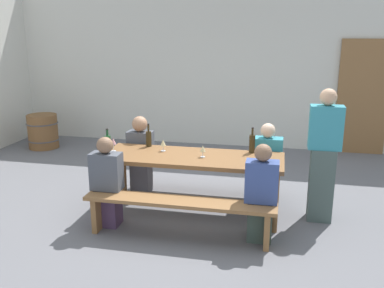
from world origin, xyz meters
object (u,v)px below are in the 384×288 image
(seated_guest_near_0, at_px, (107,184))
(wine_barrel, at_px, (43,131))
(wine_bottle_0, at_px, (108,145))
(standing_host, at_px, (323,158))
(wine_bottle_1, at_px, (252,143))
(wine_bottle_2, at_px, (149,138))
(wooden_door, at_px, (363,98))
(wine_glass_2, at_px, (163,143))
(seated_guest_far_1, at_px, (266,166))
(bench_near, at_px, (179,208))
(seated_guest_near_1, at_px, (261,196))
(wine_glass_0, at_px, (203,149))
(seated_guest_far_0, at_px, (141,156))
(wine_glass_1, at_px, (113,142))
(tasting_table, at_px, (192,162))
(bench_far, at_px, (202,169))

(seated_guest_near_0, relative_size, wine_barrel, 1.63)
(wine_bottle_0, relative_size, standing_host, 0.21)
(standing_host, bearing_deg, wine_bottle_1, -11.01)
(wine_bottle_2, distance_m, seated_guest_near_0, 0.95)
(wooden_door, bearing_deg, wine_glass_2, -132.44)
(seated_guest_far_1, bearing_deg, seated_guest_near_0, -58.73)
(wooden_door, bearing_deg, wine_bottle_2, -136.49)
(bench_near, xyz_separation_m, wine_glass_2, (-0.40, 0.82, 0.50))
(bench_near, relative_size, seated_guest_near_1, 1.95)
(wine_glass_0, bearing_deg, seated_guest_far_0, 150.18)
(seated_guest_near_0, distance_m, wine_barrel, 3.93)
(wine_glass_2, relative_size, wine_barrel, 0.23)
(wooden_door, bearing_deg, bench_near, -122.03)
(wine_bottle_0, distance_m, wine_glass_1, 0.15)
(wine_glass_0, xyz_separation_m, wine_glass_1, (-1.16, 0.02, 0.02))
(wine_glass_2, relative_size, standing_host, 0.09)
(seated_guest_far_1, bearing_deg, wine_glass_0, -52.86)
(seated_guest_far_1, bearing_deg, tasting_table, -58.63)
(wine_bottle_1, height_order, seated_guest_near_0, wine_bottle_1)
(seated_guest_far_0, bearing_deg, wine_barrel, -124.98)
(wine_barrel, bearing_deg, wine_bottle_0, -45.96)
(wooden_door, distance_m, seated_guest_near_0, 5.15)
(wine_glass_1, bearing_deg, wooden_door, 43.26)
(bench_far, relative_size, wine_glass_2, 14.17)
(wine_glass_2, bearing_deg, wine_bottle_1, 8.72)
(tasting_table, height_order, seated_guest_far_0, seated_guest_far_0)
(wooden_door, xyz_separation_m, wine_barrel, (-6.00, -0.90, -0.72))
(wooden_door, bearing_deg, seated_guest_far_1, -120.25)
(wine_bottle_0, xyz_separation_m, wine_glass_1, (0.01, 0.15, -0.00))
(tasting_table, relative_size, seated_guest_near_1, 2.04)
(wine_glass_0, height_order, seated_guest_far_1, seated_guest_far_1)
(wooden_door, height_order, seated_guest_near_0, wooden_door)
(wine_glass_0, xyz_separation_m, seated_guest_near_1, (0.74, -0.52, -0.33))
(bench_far, bearing_deg, wine_barrel, 154.05)
(bench_far, xyz_separation_m, wine_bottle_1, (0.71, -0.39, 0.51))
(tasting_table, distance_m, seated_guest_far_0, 1.02)
(bench_far, relative_size, seated_guest_far_1, 1.96)
(seated_guest_near_0, bearing_deg, seated_guest_far_1, -58.73)
(wine_bottle_2, relative_size, standing_host, 0.19)
(wine_bottle_2, height_order, standing_host, standing_host)
(wine_bottle_0, distance_m, wine_barrel, 3.60)
(wine_bottle_0, bearing_deg, wine_bottle_1, 14.92)
(wine_glass_0, relative_size, seated_guest_near_1, 0.13)
(bench_far, height_order, wine_glass_1, wine_glass_1)
(wine_bottle_2, xyz_separation_m, seated_guest_near_1, (1.53, -0.85, -0.34))
(bench_far, distance_m, wine_glass_2, 0.85)
(wine_glass_0, bearing_deg, wine_bottle_2, 156.99)
(wine_glass_0, distance_m, seated_guest_near_0, 1.21)
(wooden_door, distance_m, wine_barrel, 6.11)
(bench_near, distance_m, wine_barrel, 4.67)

